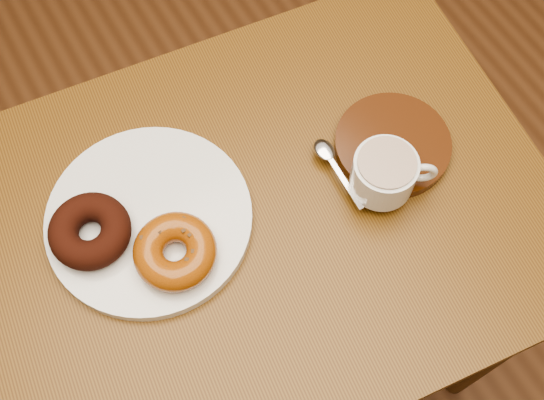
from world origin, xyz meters
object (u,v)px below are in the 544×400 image
saucer (393,144)px  coffee_cup (385,173)px  cafe_table (260,246)px  donut_plate (149,219)px

saucer → coffee_cup: coffee_cup is taller
cafe_table → saucer: (0.20, -0.01, 0.12)m
saucer → cafe_table: bearing=178.6°
cafe_table → coffee_cup: 0.22m
cafe_table → coffee_cup: (0.15, -0.05, 0.16)m
donut_plate → saucer: size_ratio=1.69×
cafe_table → saucer: saucer is taller
coffee_cup → cafe_table: bearing=-166.7°
cafe_table → donut_plate: 0.18m
cafe_table → saucer: 0.23m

